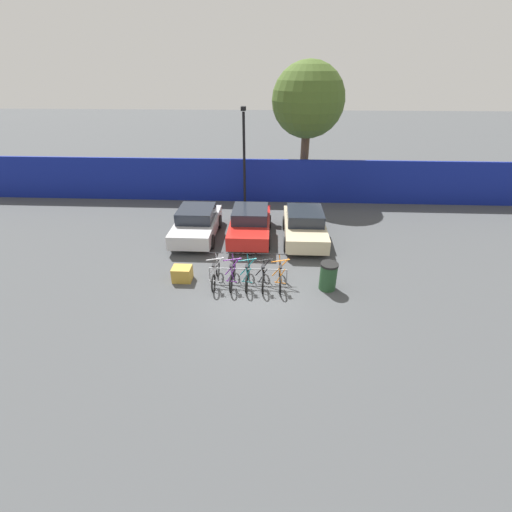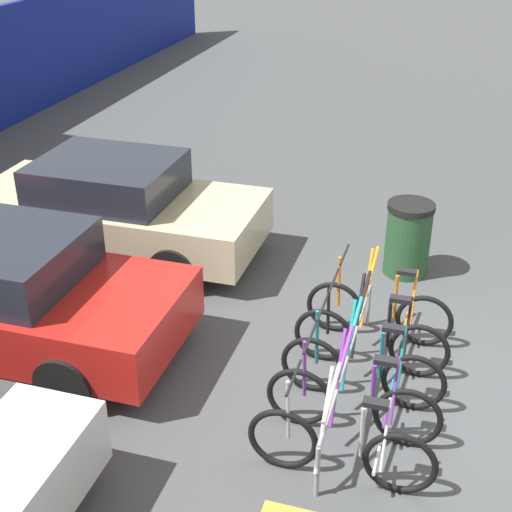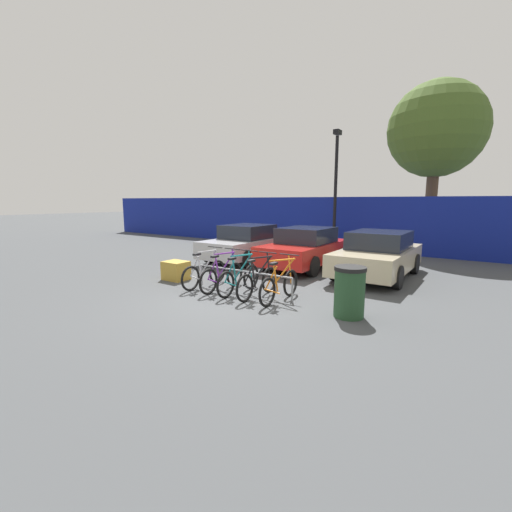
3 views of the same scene
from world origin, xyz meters
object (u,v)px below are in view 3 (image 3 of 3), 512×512
(car_beige, at_px, (378,255))
(bicycle_black, at_px, (258,282))
(bicycle_silver, at_px, (205,273))
(bike_rack, at_px, (243,274))
(cargo_crate, at_px, (176,271))
(car_red, at_px, (305,248))
(bicycle_teal, at_px, (239,279))
(trash_bin, at_px, (349,292))
(bicycle_purple, at_px, (222,276))
(lamp_post, at_px, (336,185))
(car_silver, at_px, (246,243))
(bicycle_orange, at_px, (280,285))
(tree_behind_hoarding, at_px, (437,131))

(car_beige, bearing_deg, bicycle_black, -114.23)
(bicycle_silver, xyz_separation_m, bicycle_black, (1.74, 0.00, 0.00))
(bike_rack, distance_m, cargo_crate, 2.47)
(car_red, bearing_deg, bicycle_black, -79.64)
(cargo_crate, bearing_deg, bicycle_teal, -3.29)
(bike_rack, xyz_separation_m, trash_bin, (2.88, -0.29, 0.05))
(bicycle_silver, xyz_separation_m, cargo_crate, (-1.28, 0.14, -0.10))
(bicycle_purple, height_order, lamp_post, lamp_post)
(lamp_post, bearing_deg, bicycle_purple, -88.78)
(cargo_crate, bearing_deg, bicycle_silver, -6.29)
(car_silver, bearing_deg, bike_rack, -54.96)
(bike_rack, bearing_deg, bicycle_purple, -165.10)
(car_silver, xyz_separation_m, car_red, (2.48, 0.08, 0.00))
(bicycle_teal, bearing_deg, bicycle_orange, -2.32)
(lamp_post, distance_m, trash_bin, 9.22)
(bicycle_silver, height_order, cargo_crate, bicycle_silver)
(car_red, distance_m, cargo_crate, 4.51)
(car_beige, distance_m, cargo_crate, 6.11)
(bicycle_teal, bearing_deg, bicycle_purple, 177.68)
(bicycle_silver, relative_size, trash_bin, 1.66)
(bicycle_purple, height_order, trash_bin, bicycle_purple)
(bicycle_black, bearing_deg, tree_behind_hoarding, 76.70)
(bicycle_silver, height_order, car_silver, car_silver)
(bicycle_teal, relative_size, car_red, 0.43)
(bicycle_silver, relative_size, bicycle_black, 1.00)
(bicycle_purple, distance_m, trash_bin, 3.45)
(bicycle_orange, relative_size, lamp_post, 0.32)
(bicycle_orange, distance_m, car_silver, 5.49)
(bike_rack, relative_size, bicycle_black, 1.70)
(bicycle_orange, distance_m, car_beige, 4.10)
(bicycle_silver, bearing_deg, bicycle_purple, 1.76)
(lamp_post, xyz_separation_m, cargo_crate, (-1.73, -7.83, -2.73))
(bicycle_silver, relative_size, bicycle_orange, 1.00)
(lamp_post, relative_size, cargo_crate, 7.60)
(car_red, relative_size, car_beige, 0.97)
(car_beige, height_order, tree_behind_hoarding, tree_behind_hoarding)
(lamp_post, bearing_deg, car_silver, -115.32)
(bike_rack, bearing_deg, car_beige, 58.30)
(car_beige, xyz_separation_m, trash_bin, (0.55, -4.06, -0.17))
(bicycle_silver, height_order, tree_behind_hoarding, tree_behind_hoarding)
(bike_rack, relative_size, tree_behind_hoarding, 0.39)
(bicycle_orange, xyz_separation_m, tree_behind_hoarding, (1.54, 10.77, 4.98))
(bicycle_teal, bearing_deg, car_silver, 121.62)
(bike_rack, distance_m, tree_behind_hoarding, 12.01)
(lamp_post, height_order, trash_bin, lamp_post)
(bicycle_teal, bearing_deg, bike_rack, 85.38)
(trash_bin, bearing_deg, bicycle_black, 176.50)
(car_silver, height_order, lamp_post, lamp_post)
(bicycle_black, bearing_deg, bicycle_teal, 178.02)
(bicycle_purple, distance_m, cargo_crate, 1.91)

